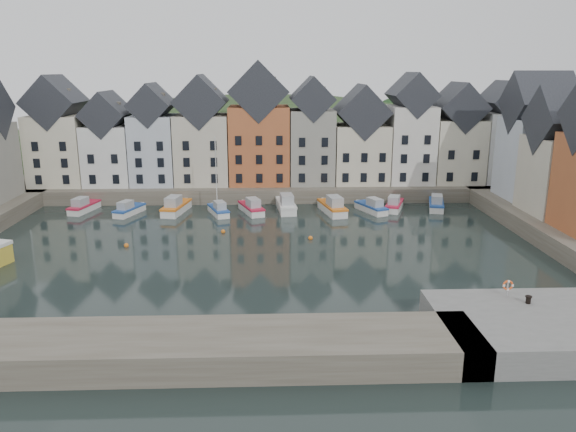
{
  "coord_description": "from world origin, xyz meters",
  "views": [
    {
      "loc": [
        1.3,
        -55.08,
        18.52
      ],
      "look_at": [
        3.52,
        6.0,
        2.48
      ],
      "focal_mm": 35.0,
      "sensor_mm": 36.0,
      "label": 1
    }
  ],
  "objects_px": {
    "boat_a": "(84,207)",
    "mooring_bollard": "(528,299)",
    "boat_d": "(219,210)",
    "life_ring_post": "(508,286)"
  },
  "relations": [
    {
      "from": "boat_d",
      "to": "mooring_bollard",
      "type": "distance_m",
      "value": 42.73
    },
    {
      "from": "boat_d",
      "to": "life_ring_post",
      "type": "bearing_deg",
      "value": -73.25
    },
    {
      "from": "mooring_bollard",
      "to": "life_ring_post",
      "type": "height_order",
      "value": "life_ring_post"
    },
    {
      "from": "mooring_bollard",
      "to": "life_ring_post",
      "type": "relative_size",
      "value": 0.43
    },
    {
      "from": "boat_a",
      "to": "boat_d",
      "type": "relative_size",
      "value": 0.59
    },
    {
      "from": "boat_a",
      "to": "mooring_bollard",
      "type": "bearing_deg",
      "value": -27.05
    },
    {
      "from": "life_ring_post",
      "to": "mooring_bollard",
      "type": "bearing_deg",
      "value": -52.26
    },
    {
      "from": "boat_a",
      "to": "mooring_bollard",
      "type": "distance_m",
      "value": 56.96
    },
    {
      "from": "boat_a",
      "to": "life_ring_post",
      "type": "relative_size",
      "value": 4.7
    },
    {
      "from": "life_ring_post",
      "to": "boat_d",
      "type": "bearing_deg",
      "value": 126.4
    }
  ]
}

